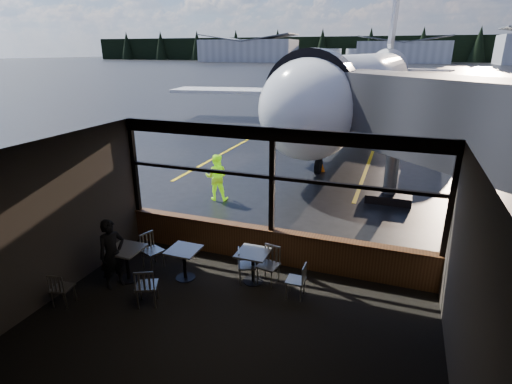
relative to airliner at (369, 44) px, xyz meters
The scene contains 33 objects.
ground_plane 99.61m from the airliner, 90.08° to the left, with size 520.00×520.00×0.00m, color black.
carpet_floor 24.20m from the airliner, 90.33° to the right, with size 8.00×6.00×0.01m, color black.
ceiling 23.64m from the airliner, 90.33° to the right, with size 8.00×6.00×0.04m, color #38332D.
wall_left 24.21m from the airliner, 99.96° to the right, with size 0.04×6.00×3.50m, color #463E38.
wall_right 24.17m from the airliner, 80.68° to the right, with size 0.04×6.00×3.50m, color #463E38.
wall_back 26.82m from the airliner, 90.30° to the right, with size 8.00×0.04×3.50m, color #463E38.
window_sill 21.18m from the airliner, 90.38° to the right, with size 8.00×0.28×0.90m, color #532F19.
window_header 20.67m from the airliner, 90.38° to the right, with size 8.00×0.18×0.30m, color black.
mullion_left 21.22m from the airliner, 101.25° to the right, with size 0.12×0.12×2.60m, color black.
mullion_centre 20.82m from the airliner, 90.38° to the right, with size 0.12×0.12×2.60m, color black.
mullion_right 21.17m from the airliner, 79.49° to the right, with size 0.12×0.12×2.60m, color black.
window_transom 20.81m from the airliner, 90.38° to the right, with size 8.00×0.10×0.08m, color black.
airliner is the anchor object (origin of this frame).
jet_bridge 15.74m from the airliner, 77.04° to the right, with size 9.51×11.62×5.07m, color #2B2B2D, non-canonical shape.
cafe_table_near 22.20m from the airliner, 90.64° to the right, with size 0.72×0.72×0.79m, color gray, non-canonical shape.
cafe_table_mid 22.67m from the airliner, 94.75° to the right, with size 0.71×0.71×0.78m, color #AAA49C, non-canonical shape.
cafe_table_left 23.30m from the airliner, 97.78° to the right, with size 0.76×0.76×0.83m, color #A09C93, non-canonical shape.
chair_near_e 22.46m from the airliner, 87.77° to the right, with size 0.45×0.45×0.83m, color beige, non-canonical shape.
chair_near_w 22.24m from the airliner, 91.01° to the right, with size 0.47×0.47×0.85m, color #BCB7AA, non-canonical shape.
chair_near_n 22.13m from the airliner, 89.69° to the right, with size 0.51×0.51×0.93m, color #B4AEA2, non-canonical shape.
chair_mid_s 23.84m from the airliner, 95.08° to the right, with size 0.50×0.50×0.92m, color beige, non-canonical shape.
chair_mid_w 22.60m from the airliner, 97.38° to the right, with size 0.50×0.50×0.92m, color #B7B3A5, non-canonical shape.
chair_left_s 24.66m from the airliner, 98.94° to the right, with size 0.45×0.45×0.82m, color beige, non-canonical shape.
passenger 23.55m from the airliner, 97.92° to the right, with size 0.61×0.40×1.66m, color black.
ground_crew 17.79m from the airliner, 101.56° to the right, with size 0.82×0.64×1.69m, color #BFF219.
cone_nose 13.02m from the airliner, 92.69° to the right, with size 0.36×0.36×0.50m, color #FF4708.
cone_wing 6.81m from the airliner, 164.94° to the right, with size 0.38×0.38×0.53m, color #F35307.
hangar_left 174.20m from the airliner, 113.74° to the left, with size 45.00×18.00×11.00m, color silver, non-canonical shape.
hangar_mid 164.46m from the airliner, 90.05° to the left, with size 38.00×15.00×10.00m, color silver, non-canonical shape.
fuel_tank_a 164.26m from the airliner, 100.57° to the left, with size 8.00×8.00×6.00m, color silver.
fuel_tank_b 162.73m from the airliner, 97.11° to the left, with size 8.00×8.00×6.00m, color silver.
fuel_tank_c 161.79m from the airliner, 93.59° to the left, with size 8.00×8.00×6.00m, color silver.
treeline 189.45m from the airliner, 90.04° to the left, with size 360.00×3.00×12.00m, color black.
Camera 1 is at (2.77, -8.73, 5.18)m, focal length 28.00 mm.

